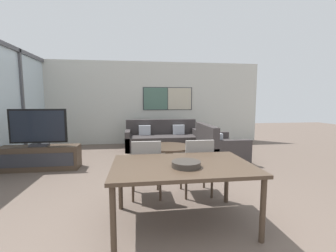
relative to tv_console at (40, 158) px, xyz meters
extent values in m
cube|color=silver|center=(2.51, 2.77, 1.14)|extent=(7.83, 0.06, 2.80)
cube|color=#2D2D33|center=(3.15, 2.73, 1.29)|extent=(1.72, 0.01, 0.79)
cube|color=#4C7060|center=(2.73, 2.72, 1.29)|extent=(0.82, 0.02, 0.75)
cube|color=beige|center=(3.57, 2.72, 1.29)|extent=(0.82, 0.02, 0.75)
cube|color=#515156|center=(-0.87, 1.29, 1.14)|extent=(0.07, 0.08, 2.80)
cube|color=#706051|center=(2.84, 0.26, -0.25)|extent=(2.26, 2.03, 0.01)
cube|color=#423326|center=(0.00, 0.00, 0.00)|extent=(1.61, 0.43, 0.51)
cube|color=#2D2D33|center=(0.00, -0.22, 0.00)|extent=(1.48, 0.01, 0.28)
cube|color=#2D2D33|center=(0.00, 0.00, 0.28)|extent=(0.36, 0.20, 0.05)
cube|color=#2D2D33|center=(0.00, 0.00, 0.35)|extent=(0.06, 0.03, 0.08)
cube|color=black|center=(0.00, 0.00, 0.69)|extent=(1.16, 0.04, 0.73)
cube|color=black|center=(0.00, -0.02, 0.69)|extent=(1.08, 0.01, 0.65)
cube|color=#383333|center=(2.84, 1.67, -0.05)|extent=(2.22, 0.92, 0.42)
cube|color=#383333|center=(2.84, 2.06, 0.19)|extent=(2.22, 0.16, 0.88)
cube|color=#383333|center=(1.80, 1.67, 0.04)|extent=(0.14, 0.92, 0.60)
cube|color=#383333|center=(3.88, 1.67, 0.04)|extent=(0.14, 0.92, 0.60)
cube|color=#B2B7C1|center=(2.31, 1.88, 0.31)|extent=(0.36, 0.12, 0.30)
cube|color=#B2B7C1|center=(3.38, 1.88, 0.31)|extent=(0.36, 0.12, 0.30)
cube|color=#383333|center=(4.17, 0.31, -0.05)|extent=(0.92, 1.44, 0.42)
cube|color=#383333|center=(3.79, 0.31, 0.19)|extent=(0.16, 1.44, 0.88)
cube|color=#383333|center=(4.17, -0.34, 0.04)|extent=(0.92, 0.14, 0.60)
cube|color=#383333|center=(4.17, 0.97, 0.04)|extent=(0.92, 0.14, 0.60)
cube|color=#B2B7C1|center=(3.97, -0.01, 0.31)|extent=(0.12, 0.36, 0.30)
cylinder|color=#423326|center=(2.84, 0.26, -0.24)|extent=(0.49, 0.49, 0.03)
cylinder|color=#423326|center=(2.84, 0.26, -0.08)|extent=(0.20, 0.20, 0.34)
cylinder|color=#423326|center=(2.84, 0.26, 0.11)|extent=(1.09, 1.09, 0.04)
cube|color=#423326|center=(2.60, -2.53, 0.46)|extent=(1.63, 1.07, 0.04)
cylinder|color=#423326|center=(1.84, -3.00, 0.09)|extent=(0.06, 0.06, 0.70)
cylinder|color=#423326|center=(3.36, -3.00, 0.09)|extent=(0.06, 0.06, 0.70)
cylinder|color=#423326|center=(1.84, -2.05, 0.09)|extent=(0.06, 0.06, 0.70)
cylinder|color=#423326|center=(3.36, -2.05, 0.09)|extent=(0.06, 0.06, 0.70)
cube|color=gray|center=(2.21, -1.67, 0.19)|extent=(0.46, 0.46, 0.06)
cube|color=gray|center=(2.21, -1.87, 0.43)|extent=(0.42, 0.05, 0.43)
cylinder|color=#423326|center=(2.01, -1.87, -0.05)|extent=(0.04, 0.04, 0.41)
cylinder|color=#423326|center=(2.41, -1.87, -0.05)|extent=(0.04, 0.04, 0.41)
cylinder|color=#423326|center=(2.01, -1.47, -0.05)|extent=(0.04, 0.04, 0.41)
cylinder|color=#423326|center=(2.41, -1.47, -0.05)|extent=(0.04, 0.04, 0.41)
cube|color=gray|center=(2.99, -1.69, 0.19)|extent=(0.46, 0.46, 0.06)
cube|color=gray|center=(2.99, -1.89, 0.43)|extent=(0.42, 0.05, 0.43)
cylinder|color=#423326|center=(2.79, -1.89, -0.05)|extent=(0.04, 0.04, 0.41)
cylinder|color=#423326|center=(3.19, -1.89, -0.05)|extent=(0.04, 0.04, 0.41)
cylinder|color=#423326|center=(2.79, -1.49, -0.05)|extent=(0.04, 0.04, 0.41)
cylinder|color=#423326|center=(3.19, -1.49, -0.05)|extent=(0.04, 0.04, 0.41)
cylinder|color=#332D28|center=(2.62, -2.66, 0.51)|extent=(0.33, 0.33, 0.07)
torus|color=#332D28|center=(2.62, -2.66, 0.54)|extent=(0.33, 0.33, 0.02)
camera|label=1|loc=(2.08, -5.05, 1.22)|focal=24.00mm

